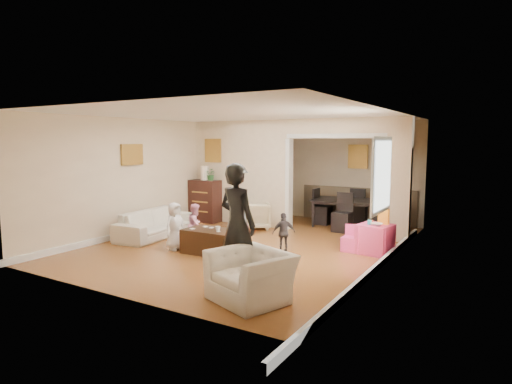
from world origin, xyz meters
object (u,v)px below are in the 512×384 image
Objects in this scene: armchair_front at (251,276)px; play_table at (375,239)px; dining_table at (351,214)px; sofa at (156,223)px; adult_person at (237,224)px; table_lamp at (205,173)px; child_kneel_a at (175,226)px; coffee_cup at (218,229)px; child_kneel_b at (196,225)px; cyan_cup at (369,222)px; child_toddler at (284,233)px; coffee_table at (215,242)px; dresser at (205,201)px; armchair_back at (255,216)px.

armchair_front is 3.33m from play_table.
dining_table is at bearing 115.26° from armchair_front.
sofa is 3.74m from adult_person.
sofa is at bearing -84.88° from table_lamp.
child_kneel_a is (-2.13, 1.04, -0.43)m from adult_person.
child_kneel_b is (-0.80, 0.35, -0.07)m from coffee_cup.
armchair_front is at bearing 148.78° from adult_person.
child_kneel_a is (-2.66, 1.52, 0.14)m from armchair_front.
coffee_cup is 0.05× the size of dining_table.
sofa is 4.56m from cyan_cup.
play_table is 0.33m from cyan_cup.
play_table is (4.54, 1.05, -0.02)m from sofa.
table_lamp reaches higher than cyan_cup.
sofa is 3.05m from child_toddler.
table_lamp is 0.30× the size of coffee_table.
dresser is 4.82m from play_table.
play_table is 2.49m from dining_table.
child_kneel_a is at bearing -63.72° from table_lamp.
dresser reaches higher than dining_table.
armchair_back reaches higher than coffee_cup.
child_kneel_b reaches higher than sofa.
table_lamp reaches higher than coffee_cup.
coffee_cup is at bearing 156.95° from armchair_front.
child_kneel_a is at bearing 47.55° from armchair_back.
armchair_back is at bearing 164.23° from cyan_cup.
adult_person is 2.52m from child_kneel_b.
cyan_cup is at bearing 99.20° from armchair_front.
adult_person reaches higher than table_lamp.
dresser is at bearing 168.68° from play_table.
play_table is 0.30× the size of dining_table.
table_lamp is at bearing 130.73° from coffee_table.
coffee_table is 0.29m from coffee_cup.
adult_person is at bearing -149.47° from child_kneel_b.
armchair_front is 5.78m from dresser.
armchair_front is 3.20m from child_kneel_b.
dining_table is (-0.46, 5.44, 0.01)m from armchair_front.
armchair_back is at bearing 105.46° from coffee_cup.
child_kneel_a is (1.14, -0.68, 0.17)m from sofa.
child_kneel_b is (1.47, -2.22, -0.12)m from dresser.
coffee_cup is 0.05× the size of adult_person.
child_kneel_b reaches higher than dining_table.
dresser reaches higher than child_kneel_a.
child_kneel_a is 1.22× the size of child_toddler.
coffee_table is 12.49× the size of coffee_cup.
dining_table reaches higher than play_table.
armchair_back is (1.42, 1.85, 0.03)m from sofa.
child_kneel_a is (1.32, -2.67, -0.08)m from dresser.
cyan_cup is at bearing 31.90° from coffee_table.
table_lamp is at bearing -0.36° from sofa.
sofa is at bearing -167.01° from play_table.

